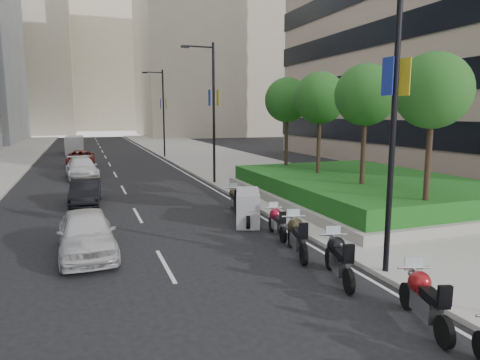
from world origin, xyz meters
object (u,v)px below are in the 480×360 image
motorcycle_2 (339,258)px  delivery_van (75,146)px  lamp_post_2 (162,109)px  lamp_post_0 (390,97)px  lamp_post_1 (211,106)px  car_a (86,233)px  car_d (81,158)px  motorcycle_6 (235,200)px  motorcycle_5 (248,208)px  motorcycle_1 (424,299)px  car_c (82,168)px  motorcycle_3 (297,236)px  car_b (86,192)px  motorcycle_4 (277,222)px

motorcycle_2 → delivery_van: delivery_van is taller
lamp_post_2 → delivery_van: size_ratio=1.89×
lamp_post_0 → lamp_post_1: same height
car_a → delivery_van: 38.61m
car_d → motorcycle_6: bearing=-70.3°
lamp_post_2 → motorcycle_5: bearing=-92.9°
motorcycle_6 → lamp_post_1: bearing=2.8°
motorcycle_1 → car_c: size_ratio=0.45×
motorcycle_2 → car_c: size_ratio=0.46×
lamp_post_1 → car_d: 16.35m
lamp_post_1 → motorcycle_3: size_ratio=3.79×
car_c → motorcycle_3: bearing=-76.5°
motorcycle_2 → motorcycle_6: motorcycle_2 is taller
lamp_post_0 → motorcycle_6: bearing=97.7°
motorcycle_5 → motorcycle_2: bearing=-158.5°
car_b → motorcycle_5: bearing=-41.7°
motorcycle_2 → lamp_post_0: bearing=-82.4°
car_c → delivery_van: bearing=87.7°
delivery_van → lamp_post_0: bearing=-75.8°
motorcycle_2 → car_d: (-6.77, 30.33, 0.04)m
car_a → car_b: bearing=87.6°
car_c → delivery_van: (-0.75, 20.57, 0.19)m
lamp_post_1 → lamp_post_2: 18.00m
motorcycle_3 → delivery_van: size_ratio=0.50×
lamp_post_0 → motorcycle_3: size_ratio=3.79×
motorcycle_4 → delivery_van: delivery_van is taller
motorcycle_6 → car_a: size_ratio=0.50×
lamp_post_1 → motorcycle_4: bearing=-95.1°
lamp_post_1 → delivery_van: size_ratio=1.89×
lamp_post_2 → motorcycle_2: bearing=-92.2°
lamp_post_0 → motorcycle_5: bearing=102.0°
lamp_post_0 → motorcycle_2: size_ratio=3.84×
motorcycle_3 → car_a: car_a is taller
lamp_post_1 → motorcycle_5: (-1.45, -10.18, -4.36)m
motorcycle_4 → motorcycle_6: motorcycle_6 is taller
motorcycle_2 → car_c: 23.70m
car_a → motorcycle_4: bearing=-4.0°
lamp_post_1 → motorcycle_5: 11.17m
lamp_post_1 → motorcycle_3: lamp_post_1 is taller
motorcycle_2 → car_b: (-6.52, 13.14, 0.02)m
lamp_post_0 → motorcycle_1: size_ratio=3.97×
lamp_post_2 → car_a: lamp_post_2 is taller
motorcycle_5 → car_b: 9.12m
motorcycle_1 → car_d: 33.95m
car_a → delivery_van: delivery_van is taller
motorcycle_6 → delivery_van: bearing=23.9°
motorcycle_1 → car_a: bearing=59.3°
car_b → car_c: (-0.17, 9.60, 0.08)m
lamp_post_2 → motorcycle_6: 26.31m
car_a → motorcycle_5: bearing=14.6°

